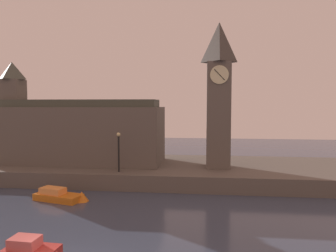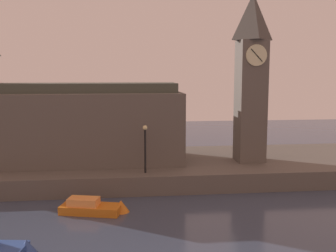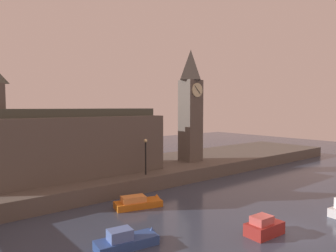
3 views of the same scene
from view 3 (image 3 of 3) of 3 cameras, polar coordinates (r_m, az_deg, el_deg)
name	(u,v)px [view 3 (image 3 of 3)]	position (r m, az deg, el deg)	size (l,w,h in m)	color
ground_plane	(289,233)	(23.52, 21.48, -17.93)	(120.00, 120.00, 0.00)	#384256
far_embankment	(131,173)	(36.98, -6.88, -8.59)	(70.00, 12.00, 1.50)	#5B544C
clock_tower	(191,103)	(40.02, 4.20, 4.19)	(2.55, 2.58, 14.34)	#5B544C
parliament_hall	(72,142)	(33.04, -17.39, -2.86)	(17.85, 6.41, 11.01)	#5B544C
streetlamp	(146,152)	(31.99, -4.16, -4.87)	(0.36, 0.36, 3.72)	black
boat_dinghy_red	(266,226)	(22.69, 17.74, -17.25)	(3.30, 1.57, 1.36)	maroon
boat_patrol_orange	(143,202)	(27.36, -4.60, -13.79)	(4.94, 2.50, 1.24)	orange
boat_tour_blue	(133,239)	(20.34, -6.50, -20.02)	(4.61, 1.97, 1.39)	#2D4C93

